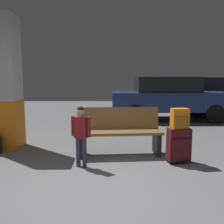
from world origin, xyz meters
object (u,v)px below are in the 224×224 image
(suitcase, at_px, (179,145))
(bench, at_px, (119,131))
(structural_pillar, at_px, (4,84))
(child, at_px, (81,130))
(parked_car_side, at_px, (216,94))
(parked_car_near, at_px, (169,97))
(backpack_bright, at_px, (180,119))

(suitcase, bearing_deg, bench, 151.79)
(structural_pillar, relative_size, child, 2.70)
(suitcase, bearing_deg, parked_car_side, 60.63)
(parked_car_near, bearing_deg, bench, -116.51)
(suitcase, relative_size, parked_car_near, 0.15)
(suitcase, height_order, parked_car_side, parked_car_side)
(bench, distance_m, parked_car_side, 7.12)
(bench, height_order, parked_car_near, parked_car_near)
(child, bearing_deg, parked_car_side, 50.90)
(backpack_bright, distance_m, parked_car_side, 7.00)
(backpack_bright, bearing_deg, child, -174.79)
(structural_pillar, height_order, suitcase, structural_pillar)
(structural_pillar, xyz_separation_m, suitcase, (3.31, -1.01, -1.02))
(parked_car_near, bearing_deg, suitcase, -102.36)
(structural_pillar, xyz_separation_m, child, (1.66, -1.16, -0.72))
(bench, distance_m, parked_car_near, 4.46)
(backpack_bright, height_order, child, child)
(backpack_bright, xyz_separation_m, parked_car_near, (0.99, 4.52, 0.03))
(backpack_bright, height_order, parked_car_side, parked_car_side)
(suitcase, height_order, parked_car_near, parked_car_near)
(parked_car_near, bearing_deg, structural_pillar, -140.83)
(suitcase, xyz_separation_m, backpack_bright, (-0.00, -0.00, 0.45))
(child, distance_m, parked_car_near, 5.36)
(suitcase, relative_size, backpack_bright, 1.78)
(structural_pillar, distance_m, parked_car_side, 8.46)
(bench, xyz_separation_m, backpack_bright, (1.00, -0.53, 0.33))
(suitcase, distance_m, parked_car_near, 4.65)
(parked_car_near, bearing_deg, backpack_bright, -102.36)
(bench, xyz_separation_m, child, (-0.65, -0.69, 0.17))
(bench, relative_size, child, 1.63)
(bench, distance_m, child, 0.96)
(bench, relative_size, parked_car_side, 0.38)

